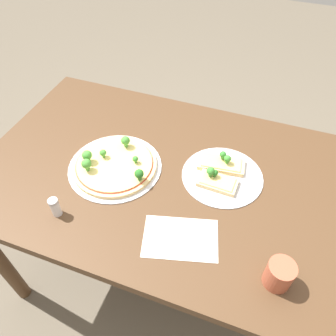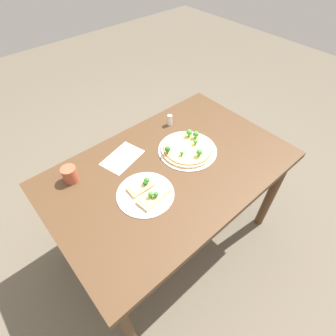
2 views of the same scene
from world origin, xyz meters
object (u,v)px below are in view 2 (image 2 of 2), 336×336
condiment_shaker (170,120)px  drinking_cup (70,174)px  pizza_tray_slice (147,192)px  dining_table (170,179)px  pizza_tray_whole (188,148)px

condiment_shaker → drinking_cup: bearing=-179.0°
pizza_tray_slice → condiment_shaker: size_ratio=4.11×
pizza_tray_slice → drinking_cup: size_ratio=3.35×
dining_table → condiment_shaker: condiment_shaker is taller
condiment_shaker → dining_table: bearing=-131.0°
drinking_cup → pizza_tray_slice: bearing=-54.2°
pizza_tray_slice → pizza_tray_whole: bearing=14.4°
dining_table → pizza_tray_slice: size_ratio=4.61×
pizza_tray_whole → condiment_shaker: 0.26m
dining_table → pizza_tray_whole: pizza_tray_whole is taller
pizza_tray_whole → condiment_shaker: bearing=71.8°
pizza_tray_slice → condiment_shaker: 0.57m
dining_table → pizza_tray_slice: 0.24m
drinking_cup → pizza_tray_whole: bearing=-21.1°
pizza_tray_whole → condiment_shaker: pizza_tray_whole is taller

